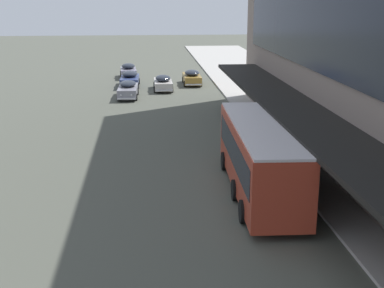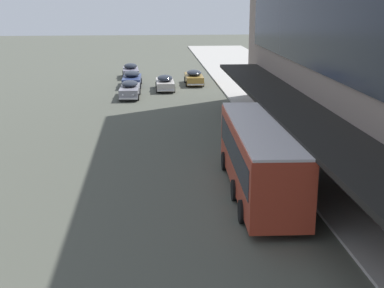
# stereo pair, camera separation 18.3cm
# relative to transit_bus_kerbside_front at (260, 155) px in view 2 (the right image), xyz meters

# --- Properties ---
(transit_bus_kerbside_front) EXTENTS (3.09, 11.08, 3.43)m
(transit_bus_kerbside_front) POSITION_rel_transit_bus_kerbside_front_xyz_m (0.00, 0.00, 0.00)
(transit_bus_kerbside_front) COLOR #A93724
(transit_bus_kerbside_front) RESTS_ON ground
(sedan_far_back) EXTENTS (1.96, 4.84, 1.60)m
(sedan_far_back) POSITION_rel_transit_bus_kerbside_front_xyz_m (-0.35, 32.75, -1.17)
(sedan_far_back) COLOR olive
(sedan_far_back) RESTS_ON ground
(sedan_lead_near) EXTENTS (2.05, 4.97, 1.60)m
(sedan_lead_near) POSITION_rel_transit_bus_kerbside_front_xyz_m (-6.96, 32.14, -1.17)
(sedan_lead_near) COLOR navy
(sedan_lead_near) RESTS_ON ground
(sedan_oncoming_front) EXTENTS (1.97, 4.97, 1.55)m
(sedan_oncoming_front) POSITION_rel_transit_bus_kerbside_front_xyz_m (-6.99, 25.79, -1.19)
(sedan_oncoming_front) COLOR gray
(sedan_oncoming_front) RESTS_ON ground
(sedan_trailing_near) EXTENTS (2.06, 4.46, 1.64)m
(sedan_trailing_near) POSITION_rel_transit_bus_kerbside_front_xyz_m (-7.26, 38.33, -1.16)
(sedan_trailing_near) COLOR gray
(sedan_trailing_near) RESTS_ON ground
(sedan_trailing_mid) EXTENTS (1.88, 4.70, 1.57)m
(sedan_trailing_mid) POSITION_rel_transit_bus_kerbside_front_xyz_m (-3.56, 29.48, -1.19)
(sedan_trailing_mid) COLOR beige
(sedan_trailing_mid) RESTS_ON ground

